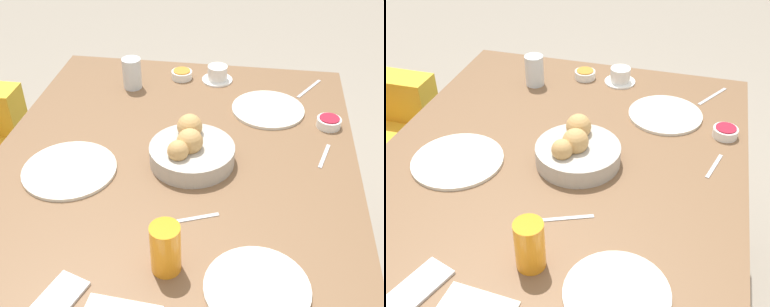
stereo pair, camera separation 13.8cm
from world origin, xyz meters
TOP-DOWN VIEW (x-y plane):
  - dining_table at (0.00, 0.00)m, footprint 1.41×1.07m
  - bread_basket at (0.07, -0.05)m, footprint 0.25×0.25m
  - plate_near_left at (-0.36, -0.26)m, footprint 0.23×0.23m
  - plate_near_right at (0.38, -0.27)m, footprint 0.24×0.24m
  - plate_far_center at (-0.03, 0.28)m, footprint 0.27×0.27m
  - juice_glass at (-0.33, -0.06)m, footprint 0.07×0.07m
  - water_tumbler at (0.48, 0.22)m, footprint 0.07×0.07m
  - coffee_cup at (0.58, -0.08)m, footprint 0.11×0.11m
  - jam_bowl_berry at (0.31, -0.46)m, footprint 0.08×0.08m
  - jam_bowl_honey at (0.57, 0.06)m, footprint 0.08×0.08m
  - fork_silver at (-0.17, -0.08)m, footprint 0.07×0.16m
  - knife_silver at (0.56, -0.41)m, footprint 0.15×0.09m
  - spoon_coffee at (0.15, -0.44)m, footprint 0.12×0.04m
  - cell_phone at (-0.46, 0.16)m, footprint 0.17×0.12m

SIDE VIEW (x-z plane):
  - dining_table at x=0.00m, z-range 0.29..1.04m
  - fork_silver at x=-0.17m, z-range 0.75..0.75m
  - knife_silver at x=0.56m, z-range 0.75..0.75m
  - spoon_coffee at x=0.15m, z-range 0.75..0.75m
  - cell_phone at x=-0.46m, z-range 0.75..0.76m
  - plate_near_left at x=-0.36m, z-range 0.75..0.76m
  - plate_near_right at x=0.38m, z-range 0.75..0.76m
  - plate_far_center at x=-0.03m, z-range 0.75..0.76m
  - jam_bowl_berry at x=0.31m, z-range 0.75..0.78m
  - jam_bowl_honey at x=0.57m, z-range 0.75..0.78m
  - coffee_cup at x=0.58m, z-range 0.75..0.81m
  - bread_basket at x=0.07m, z-range 0.73..0.85m
  - water_tumbler at x=0.48m, z-range 0.75..0.86m
  - juice_glass at x=-0.33m, z-range 0.75..0.88m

